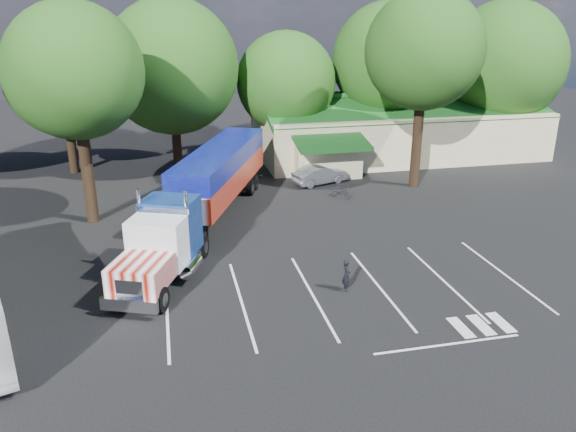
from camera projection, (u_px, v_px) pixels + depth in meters
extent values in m
plane|color=black|center=(284.00, 244.00, 30.63)|extent=(120.00, 120.00, 0.00)
cube|color=beige|center=(396.00, 131.00, 49.33)|extent=(24.00, 11.00, 4.00)
cube|color=#16501B|center=(409.00, 107.00, 46.27)|extent=(24.20, 6.25, 2.10)
cube|color=#16501B|center=(387.00, 99.00, 50.67)|extent=(24.20, 6.25, 2.10)
cube|color=beige|center=(326.00, 159.00, 42.66)|extent=(5.00, 2.50, 2.80)
cube|color=#16501B|center=(332.00, 143.00, 40.95)|extent=(5.40, 3.19, 0.80)
cylinder|color=black|center=(72.00, 147.00, 43.57)|extent=(0.70, 0.70, 4.00)
sphere|color=#204F16|center=(63.00, 80.00, 41.80)|extent=(8.40, 8.40, 8.40)
cylinder|color=black|center=(177.00, 145.00, 43.70)|extent=(0.70, 0.70, 4.30)
sphere|color=#204F16|center=(172.00, 67.00, 41.68)|extent=(10.00, 10.00, 10.00)
cylinder|color=black|center=(286.00, 140.00, 46.87)|extent=(0.70, 0.70, 3.60)
sphere|color=#204F16|center=(286.00, 82.00, 45.22)|extent=(8.00, 8.00, 8.00)
cylinder|color=black|center=(385.00, 129.00, 49.03)|extent=(0.70, 0.70, 4.50)
sphere|color=#204F16|center=(389.00, 60.00, 47.02)|extent=(9.60, 9.60, 9.60)
cylinder|color=black|center=(495.00, 130.00, 50.10)|extent=(0.70, 0.70, 3.90)
sphere|color=#204F16|center=(504.00, 63.00, 48.09)|extent=(10.40, 10.40, 10.40)
cylinder|color=black|center=(88.00, 173.00, 32.93)|extent=(0.70, 0.70, 6.00)
sphere|color=#204F16|center=(75.00, 71.00, 30.92)|extent=(7.60, 7.60, 7.60)
cylinder|color=black|center=(417.00, 142.00, 39.68)|extent=(0.70, 0.70, 6.50)
sphere|color=#204F16|center=(424.00, 50.00, 37.53)|extent=(8.00, 8.00, 8.00)
cube|color=black|center=(163.00, 265.00, 26.34)|extent=(3.57, 6.79, 0.25)
cube|color=white|center=(129.00, 305.00, 22.93)|extent=(2.38, 1.18, 0.55)
cube|color=white|center=(130.00, 290.00, 22.91)|extent=(1.14, 0.56, 0.89)
cube|color=white|center=(141.00, 273.00, 23.90)|extent=(3.02, 3.07, 1.14)
cube|color=silver|center=(158.00, 243.00, 25.53)|extent=(2.90, 2.41, 2.28)
cube|color=black|center=(151.00, 238.00, 24.76)|extent=(2.14, 0.94, 0.99)
cube|color=white|center=(162.00, 210.00, 25.87)|extent=(2.42, 1.08, 0.25)
cube|color=navy|center=(171.00, 225.00, 27.11)|extent=(3.05, 2.78, 2.68)
cylinder|color=white|center=(141.00, 223.00, 26.35)|extent=(0.23, 0.23, 3.37)
cylinder|color=white|center=(187.00, 226.00, 25.99)|extent=(0.23, 0.23, 3.37)
cylinder|color=white|center=(137.00, 262.00, 26.64)|extent=(1.21, 1.72, 0.65)
cylinder|color=white|center=(191.00, 266.00, 26.22)|extent=(1.21, 1.72, 0.65)
cube|color=white|center=(221.00, 178.00, 35.12)|extent=(7.23, 12.71, 1.49)
cube|color=#0B0B69|center=(220.00, 157.00, 34.67)|extent=(7.23, 12.71, 1.19)
cube|color=black|center=(239.00, 179.00, 39.42)|extent=(2.42, 3.66, 0.35)
cube|color=black|center=(183.00, 229.00, 30.78)|extent=(0.16, 0.16, 1.39)
cube|color=black|center=(207.00, 231.00, 30.56)|extent=(0.16, 0.16, 1.39)
cube|color=white|center=(247.00, 176.00, 41.66)|extent=(2.24, 1.02, 0.12)
cylinder|color=black|center=(115.00, 296.00, 23.91)|extent=(0.74, 1.14, 1.09)
cylinder|color=black|center=(161.00, 300.00, 23.58)|extent=(0.74, 1.14, 1.09)
cylinder|color=black|center=(156.00, 253.00, 28.13)|extent=(0.74, 1.14, 1.09)
cylinder|color=black|center=(196.00, 256.00, 27.80)|extent=(0.74, 1.14, 1.09)
cylinder|color=black|center=(164.00, 245.00, 29.14)|extent=(0.74, 1.14, 1.09)
cylinder|color=black|center=(203.00, 247.00, 28.81)|extent=(0.74, 1.14, 1.09)
cylinder|color=black|center=(221.00, 186.00, 38.95)|extent=(0.74, 1.14, 1.09)
cylinder|color=black|center=(251.00, 187.00, 38.62)|extent=(0.74, 1.14, 1.09)
cylinder|color=black|center=(226.00, 181.00, 40.05)|extent=(0.74, 1.14, 1.09)
cylinder|color=black|center=(254.00, 182.00, 39.72)|extent=(0.74, 1.14, 1.09)
imported|color=black|center=(346.00, 275.00, 25.28)|extent=(0.40, 0.58, 1.51)
imported|color=black|center=(341.00, 191.00, 38.06)|extent=(1.52, 1.82, 0.94)
imported|color=#B1B4BA|center=(320.00, 175.00, 41.05)|extent=(4.44, 2.75, 1.38)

